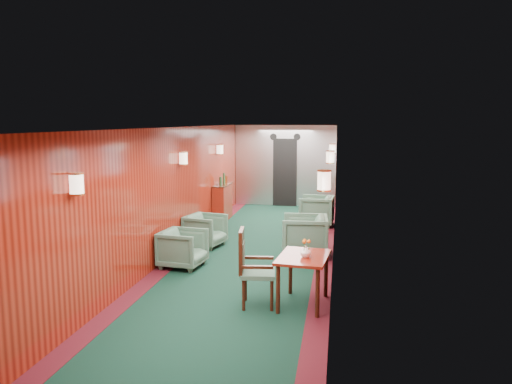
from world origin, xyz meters
TOP-DOWN VIEW (x-y plane):
  - room at (0.00, 0.00)m, footprint 12.00×12.10m
  - bulkhead at (0.00, 5.91)m, footprint 2.98×0.17m
  - windows_right at (1.49, 0.25)m, footprint 0.02×8.60m
  - wall_sconces at (0.00, 0.57)m, footprint 2.97×7.97m
  - dining_table at (1.13, -2.15)m, footprint 0.75×0.99m
  - side_chair at (0.42, -2.29)m, footprint 0.53×0.55m
  - credenza at (-1.34, 3.48)m, footprint 0.32×1.02m
  - flower_vase at (1.16, -2.22)m, footprint 0.18×0.18m
  - armchair_left_near at (-1.06, -0.70)m, footprint 0.81×0.79m
  - armchair_left_far at (-1.05, 0.77)m, footprint 0.86×0.84m
  - armchair_right_near at (0.97, 0.39)m, footprint 0.90×0.87m
  - armchair_right_far at (1.06, 3.17)m, footprint 0.85×0.83m

SIDE VIEW (x-z plane):
  - armchair_left_far at x=-1.05m, z-range 0.00..0.65m
  - armchair_left_near at x=-1.06m, z-range 0.00..0.66m
  - armchair_right_far at x=1.06m, z-range 0.00..0.73m
  - armchair_right_near at x=0.97m, z-range 0.00..0.77m
  - credenza at x=-1.34m, z-range -0.13..1.07m
  - side_chair at x=0.42m, z-range 0.04..1.11m
  - dining_table at x=1.13m, z-range 0.24..0.93m
  - flower_vase at x=1.16m, z-range 0.70..0.85m
  - bulkhead at x=0.00m, z-range -0.01..2.38m
  - windows_right at x=1.49m, z-range 1.05..1.85m
  - room at x=0.00m, z-range 0.43..2.83m
  - wall_sconces at x=0.00m, z-range 1.66..1.91m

